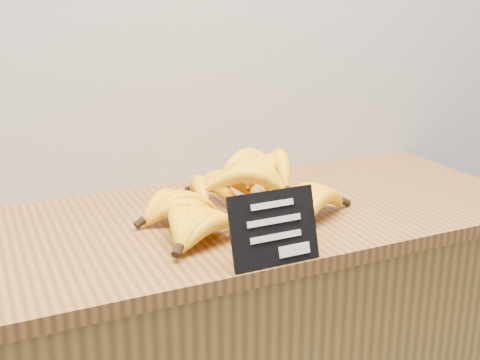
# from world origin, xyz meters

# --- Properties ---
(counter_top) EXTENTS (1.34, 0.54, 0.03)m
(counter_top) POSITION_xyz_m (-0.18, 2.75, 0.92)
(counter_top) COLOR brown
(counter_top) RESTS_ON counter
(chalkboard_sign) EXTENTS (0.16, 0.04, 0.13)m
(chalkboard_sign) POSITION_xyz_m (-0.21, 2.50, 0.99)
(chalkboard_sign) COLOR black
(chalkboard_sign) RESTS_ON counter_top
(banana_pile) EXTENTS (0.48, 0.35, 0.12)m
(banana_pile) POSITION_xyz_m (-0.18, 2.73, 0.98)
(banana_pile) COLOR #FFB90A
(banana_pile) RESTS_ON counter_top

